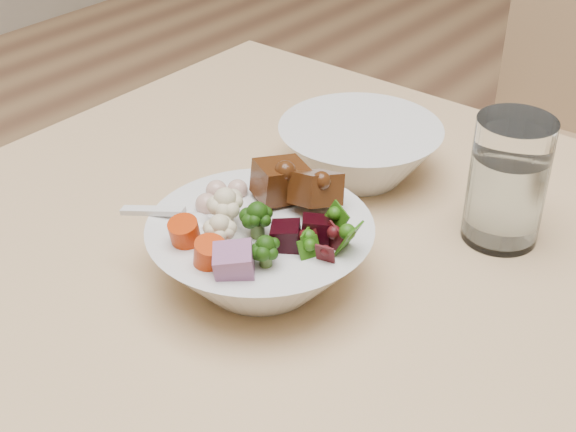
{
  "coord_description": "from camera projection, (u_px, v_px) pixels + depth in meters",
  "views": [
    {
      "loc": [
        0.17,
        -0.37,
        1.09
      ],
      "look_at": [
        -0.17,
        0.06,
        0.73
      ],
      "focal_mm": 50.0,
      "sensor_mm": 36.0,
      "label": 1
    }
  ],
  "objects": [
    {
      "name": "water_glass",
      "position": [
        507.0,
        186.0,
        0.71
      ],
      "size": [
        0.07,
        0.07,
        0.12
      ],
      "color": "white",
      "rests_on": "dining_table"
    },
    {
      "name": "soup_spoon",
      "position": [
        185.0,
        219.0,
        0.67
      ],
      "size": [
        0.08,
        0.05,
        0.02
      ],
      "rotation": [
        0.0,
        0.0,
        0.39
      ],
      "color": "silver",
      "rests_on": "food_bowl"
    },
    {
      "name": "food_bowl",
      "position": [
        263.0,
        249.0,
        0.67
      ],
      "size": [
        0.19,
        0.19,
        0.1
      ],
      "color": "silver",
      "rests_on": "dining_table"
    },
    {
      "name": "side_bowl",
      "position": [
        359.0,
        151.0,
        0.82
      ],
      "size": [
        0.17,
        0.17,
        0.06
      ],
      "primitive_type": null,
      "color": "silver",
      "rests_on": "dining_table"
    }
  ]
}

